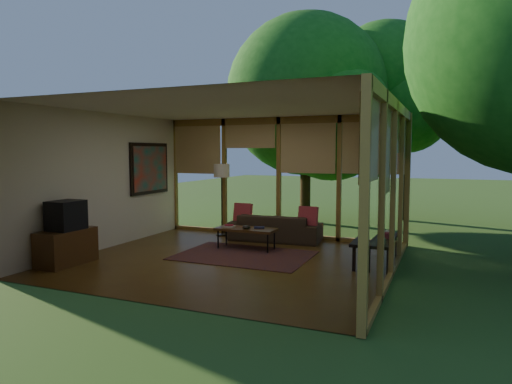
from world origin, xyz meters
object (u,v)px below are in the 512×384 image
at_px(media_cabinet, 66,247).
at_px(coffee_table, 246,230).
at_px(floor_lamp, 222,175).
at_px(sofa, 275,228).
at_px(side_console, 374,241).
at_px(television, 66,215).

relative_size(media_cabinet, coffee_table, 0.83).
relative_size(media_cabinet, floor_lamp, 0.61).
bearing_deg(coffee_table, sofa, 78.00).
xyz_separation_m(floor_lamp, side_console, (3.63, -1.36, -1.00)).
bearing_deg(media_cabinet, floor_lamp, 70.15).
distance_m(floor_lamp, side_console, 4.01).
xyz_separation_m(floor_lamp, coffee_table, (1.11, -1.13, -1.01)).
xyz_separation_m(sofa, media_cabinet, (-2.58, -3.35, 0.01)).
xyz_separation_m(media_cabinet, coffee_table, (2.35, 2.30, 0.09)).
relative_size(television, coffee_table, 0.46).
height_order(sofa, television, television).
height_order(television, floor_lamp, floor_lamp).
relative_size(television, side_console, 0.39).
bearing_deg(media_cabinet, sofa, 52.43).
height_order(television, side_console, television).
height_order(sofa, side_console, sofa).
xyz_separation_m(sofa, side_console, (2.29, -1.29, 0.12)).
bearing_deg(television, side_console, 23.05).
xyz_separation_m(media_cabinet, floor_lamp, (1.24, 3.43, 1.11)).
distance_m(media_cabinet, coffee_table, 3.29).
distance_m(media_cabinet, floor_lamp, 3.81).
xyz_separation_m(sofa, floor_lamp, (-1.34, 0.08, 1.12)).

